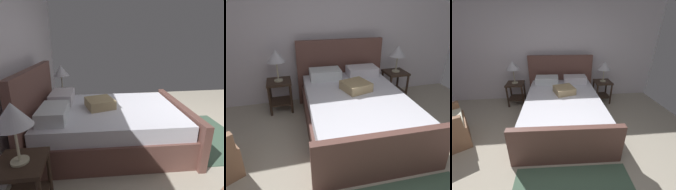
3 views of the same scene
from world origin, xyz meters
TOP-DOWN VIEW (x-y plane):
  - ground_plane at (0.00, 0.00)m, footprint 5.73×5.60m
  - wall_back at (0.00, 2.86)m, footprint 5.85×0.12m
  - bed at (0.15, 1.55)m, footprint 1.78×2.40m
  - nightstand_right at (1.31, 2.36)m, footprint 0.44×0.44m
  - table_lamp_right at (1.31, 2.36)m, footprint 0.32×0.32m
  - nightstand_left at (-1.03, 2.44)m, footprint 0.44×0.44m
  - table_lamp_left at (-1.03, 2.44)m, footprint 0.33×0.33m

SIDE VIEW (x-z plane):
  - ground_plane at x=0.00m, z-range -0.02..0.00m
  - bed at x=0.15m, z-range -0.28..0.98m
  - nightstand_right at x=1.31m, z-range 0.10..0.70m
  - nightstand_left at x=-1.03m, z-range 0.10..0.70m
  - table_lamp_right at x=1.31m, z-range 0.75..1.28m
  - table_lamp_left at x=-1.03m, z-range 0.77..1.34m
  - wall_back at x=0.00m, z-range 0.00..2.59m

